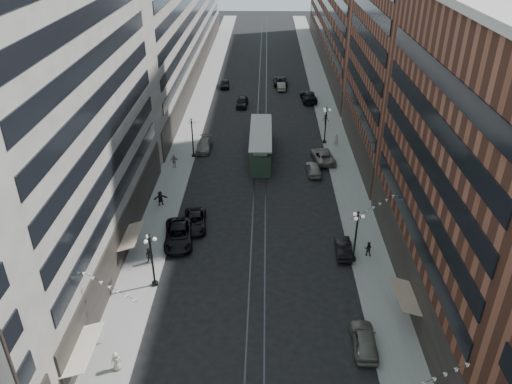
# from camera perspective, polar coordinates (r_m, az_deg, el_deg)

# --- Properties ---
(ground) EXTENTS (220.00, 220.00, 0.00)m
(ground) POSITION_cam_1_polar(r_m,az_deg,el_deg) (73.10, 0.58, 5.62)
(ground) COLOR black
(ground) RESTS_ON ground
(sidewalk_west) EXTENTS (4.00, 180.00, 0.15)m
(sidewalk_west) POSITION_cam_1_polar(r_m,az_deg,el_deg) (83.13, -7.03, 8.48)
(sidewalk_west) COLOR gray
(sidewalk_west) RESTS_ON ground
(sidewalk_east) EXTENTS (4.00, 180.00, 0.15)m
(sidewalk_east) POSITION_cam_1_polar(r_m,az_deg,el_deg) (82.97, 8.36, 8.34)
(sidewalk_east) COLOR gray
(sidewalk_east) RESTS_ON ground
(rail_west) EXTENTS (0.12, 180.00, 0.02)m
(rail_west) POSITION_cam_1_polar(r_m,az_deg,el_deg) (82.35, 0.17, 8.45)
(rail_west) COLOR #2D2D33
(rail_west) RESTS_ON ground
(rail_east) EXTENTS (0.12, 180.00, 0.02)m
(rail_east) POSITION_cam_1_polar(r_m,az_deg,el_deg) (82.34, 1.15, 8.44)
(rail_east) COLOR #2D2D33
(rail_east) RESTS_ON ground
(building_west_mid) EXTENTS (8.00, 36.00, 28.00)m
(building_west_mid) POSITION_cam_1_polar(r_m,az_deg,el_deg) (46.27, -21.50, 7.73)
(building_west_mid) COLOR #ADA799
(building_west_mid) RESTS_ON ground
(building_west_far) EXTENTS (8.00, 90.00, 26.00)m
(building_west_far) POSITION_cam_1_polar(r_m,az_deg,el_deg) (105.65, -9.01, 20.13)
(building_west_far) COLOR #ADA799
(building_west_far) RESTS_ON ground
(building_east_mid) EXTENTS (8.00, 30.00, 24.00)m
(building_east_mid) POSITION_cam_1_polar(r_m,az_deg,el_deg) (42.33, 23.83, 2.28)
(building_east_mid) COLOR brown
(building_east_mid) RESTS_ON ground
(building_east_far) EXTENTS (8.00, 72.00, 24.00)m
(building_east_far) POSITION_cam_1_polar(r_m,az_deg,el_deg) (114.40, 10.00, 20.24)
(building_east_far) COLOR brown
(building_east_far) RESTS_ON ground
(lamppost_sw_far) EXTENTS (1.03, 1.14, 5.52)m
(lamppost_sw_far) POSITION_cam_1_polar(r_m,az_deg,el_deg) (44.85, -11.82, -7.44)
(lamppost_sw_far) COLOR black
(lamppost_sw_far) RESTS_ON sidewalk_west
(lamppost_sw_mid) EXTENTS (1.03, 1.14, 5.52)m
(lamppost_sw_mid) POSITION_cam_1_polar(r_m,az_deg,el_deg) (67.99, -7.28, 6.32)
(lamppost_sw_mid) COLOR black
(lamppost_sw_mid) RESTS_ON sidewalk_west
(lamppost_se_far) EXTENTS (1.03, 1.14, 5.52)m
(lamppost_se_far) POSITION_cam_1_polar(r_m,az_deg,el_deg) (47.79, 11.35, -4.83)
(lamppost_se_far) COLOR black
(lamppost_se_far) RESTS_ON sidewalk_east
(lamppost_se_mid) EXTENTS (1.03, 1.14, 5.52)m
(lamppost_se_mid) POSITION_cam_1_polar(r_m,az_deg,el_deg) (72.41, 7.96, 7.75)
(lamppost_se_mid) COLOR black
(lamppost_se_mid) RESTS_ON sidewalk_east
(streetcar) EXTENTS (2.92, 13.21, 3.65)m
(streetcar) POSITION_cam_1_polar(r_m,az_deg,el_deg) (68.36, 0.55, 5.41)
(streetcar) COLOR #263B2A
(streetcar) RESTS_ON ground
(car_2) EXTENTS (3.52, 6.34, 1.68)m
(car_2) POSITION_cam_1_polar(r_m,az_deg,el_deg) (51.45, -8.84, -4.87)
(car_2) COLOR black
(car_2) RESTS_ON ground
(car_4) EXTENTS (1.98, 4.62, 1.55)m
(car_4) POSITION_cam_1_polar(r_m,az_deg,el_deg) (40.88, 12.28, -16.19)
(car_4) COLOR #636258
(car_4) RESTS_ON ground
(pedestrian_1) EXTENTS (0.87, 0.59, 1.63)m
(pedestrian_1) POSITION_cam_1_polar(r_m,az_deg,el_deg) (39.69, -15.68, -18.11)
(pedestrian_1) COLOR #BFB59E
(pedestrian_1) RESTS_ON sidewalk_west
(pedestrian_2) EXTENTS (0.92, 0.65, 1.70)m
(pedestrian_2) POSITION_cam_1_polar(r_m,az_deg,el_deg) (48.75, -12.08, -7.17)
(pedestrian_2) COLOR black
(pedestrian_2) RESTS_ON sidewalk_west
(car_7) EXTENTS (2.88, 5.33, 1.42)m
(car_7) POSITION_cam_1_polar(r_m,az_deg,el_deg) (53.61, -6.99, -3.34)
(car_7) COLOR black
(car_7) RESTS_ON ground
(car_8) EXTENTS (2.07, 4.89, 1.41)m
(car_8) POSITION_cam_1_polar(r_m,az_deg,el_deg) (71.02, -5.95, 5.33)
(car_8) COLOR #68645C
(car_8) RESTS_ON ground
(car_9) EXTENTS (2.02, 4.37, 1.45)m
(car_9) POSITION_cam_1_polar(r_m,az_deg,el_deg) (97.63, -3.59, 12.24)
(car_9) COLOR black
(car_9) RESTS_ON ground
(car_10) EXTENTS (1.66, 4.26, 1.38)m
(car_10) POSITION_cam_1_polar(r_m,az_deg,el_deg) (50.03, 9.95, -6.30)
(car_10) COLOR black
(car_10) RESTS_ON ground
(car_11) EXTENTS (3.29, 5.86, 1.55)m
(car_11) POSITION_cam_1_polar(r_m,az_deg,el_deg) (67.88, 7.65, 4.10)
(car_11) COLOR slate
(car_11) RESTS_ON ground
(car_12) EXTENTS (3.00, 6.35, 1.79)m
(car_12) POSITION_cam_1_polar(r_m,az_deg,el_deg) (90.37, 6.04, 10.82)
(car_12) COLOR black
(car_12) RESTS_ON ground
(car_13) EXTENTS (2.11, 4.78, 1.60)m
(car_13) POSITION_cam_1_polar(r_m,az_deg,el_deg) (87.43, -1.60, 10.26)
(car_13) COLOR black
(car_13) RESTS_ON ground
(car_14) EXTENTS (1.59, 4.31, 1.41)m
(car_14) POSITION_cam_1_polar(r_m,az_deg,el_deg) (96.24, 2.89, 11.99)
(car_14) COLOR slate
(car_14) RESTS_ON ground
(pedestrian_5) EXTENTS (1.69, 1.00, 1.75)m
(pedestrian_5) POSITION_cam_1_polar(r_m,az_deg,el_deg) (57.79, -10.87, -0.70)
(pedestrian_5) COLOR black
(pedestrian_5) RESTS_ON sidewalk_west
(pedestrian_6) EXTENTS (1.15, 0.66, 1.85)m
(pedestrian_6) POSITION_cam_1_polar(r_m,az_deg,el_deg) (66.05, -9.33, 3.51)
(pedestrian_6) COLOR #9F9183
(pedestrian_6) RESTS_ON sidewalk_west
(pedestrian_7) EXTENTS (0.81, 0.55, 1.52)m
(pedestrian_7) POSITION_cam_1_polar(r_m,az_deg,el_deg) (50.01, 12.68, -6.33)
(pedestrian_7) COLOR black
(pedestrian_7) RESTS_ON sidewalk_east
(pedestrian_8) EXTENTS (0.83, 0.69, 1.94)m
(pedestrian_8) POSITION_cam_1_polar(r_m,az_deg,el_deg) (72.31, 9.13, 5.93)
(pedestrian_8) COLOR #B9AB9A
(pedestrian_8) RESTS_ON sidewalk_east
(pedestrian_9) EXTENTS (1.13, 0.67, 1.64)m
(pedestrian_9) POSITION_cam_1_polar(r_m,az_deg,el_deg) (79.92, 7.96, 8.22)
(pedestrian_9) COLOR black
(pedestrian_9) RESTS_ON sidewalk_east
(car_extra_0) EXTENTS (1.93, 4.28, 1.43)m
(car_extra_0) POSITION_cam_1_polar(r_m,az_deg,el_deg) (64.42, 6.60, 2.66)
(car_extra_0) COLOR gray
(car_extra_0) RESTS_ON ground
(car_extra_1) EXTENTS (2.64, 5.62, 1.55)m
(car_extra_1) POSITION_cam_1_polar(r_m,az_deg,el_deg) (99.33, 2.79, 12.60)
(car_extra_1) COLOR black
(car_extra_1) RESTS_ON ground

